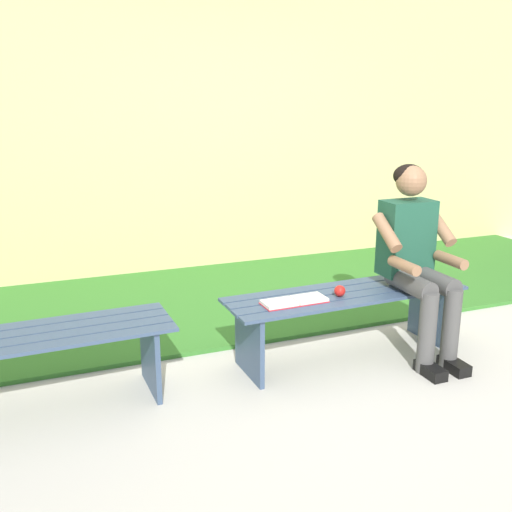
{
  "coord_description": "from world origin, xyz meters",
  "views": [
    {
      "loc": [
        1.83,
        3.07,
        1.66
      ],
      "look_at": [
        0.69,
        0.15,
        0.8
      ],
      "focal_mm": 40.22,
      "sensor_mm": 36.0,
      "label": 1
    }
  ],
  "objects_px": {
    "apple": "(340,291)",
    "book_open": "(294,301)",
    "bench_near": "(346,308)",
    "person_seated": "(417,254)",
    "bench_far": "(21,356)"
  },
  "relations": [
    {
      "from": "bench_far",
      "to": "apple",
      "type": "xyz_separation_m",
      "value": [
        -1.89,
        0.06,
        0.15
      ]
    },
    {
      "from": "bench_near",
      "to": "apple",
      "type": "xyz_separation_m",
      "value": [
        0.08,
        0.06,
        0.15
      ]
    },
    {
      "from": "apple",
      "to": "bench_far",
      "type": "bearing_deg",
      "value": -1.67
    },
    {
      "from": "person_seated",
      "to": "book_open",
      "type": "xyz_separation_m",
      "value": [
        0.85,
        -0.04,
        -0.23
      ]
    },
    {
      "from": "bench_near",
      "to": "person_seated",
      "type": "height_order",
      "value": "person_seated"
    },
    {
      "from": "bench_far",
      "to": "person_seated",
      "type": "xyz_separation_m",
      "value": [
        -2.43,
        0.1,
        0.35
      ]
    },
    {
      "from": "bench_far",
      "to": "person_seated",
      "type": "distance_m",
      "value": 2.45
    },
    {
      "from": "bench_near",
      "to": "book_open",
      "type": "height_order",
      "value": "book_open"
    },
    {
      "from": "bench_near",
      "to": "bench_far",
      "type": "distance_m",
      "value": 1.98
    },
    {
      "from": "apple",
      "to": "book_open",
      "type": "relative_size",
      "value": 0.17
    },
    {
      "from": "bench_near",
      "to": "book_open",
      "type": "bearing_deg",
      "value": 8.7
    },
    {
      "from": "person_seated",
      "to": "book_open",
      "type": "relative_size",
      "value": 3.02
    },
    {
      "from": "apple",
      "to": "book_open",
      "type": "distance_m",
      "value": 0.32
    },
    {
      "from": "apple",
      "to": "book_open",
      "type": "xyz_separation_m",
      "value": [
        0.32,
        0.01,
        -0.03
      ]
    },
    {
      "from": "apple",
      "to": "book_open",
      "type": "bearing_deg",
      "value": 1.19
    }
  ]
}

